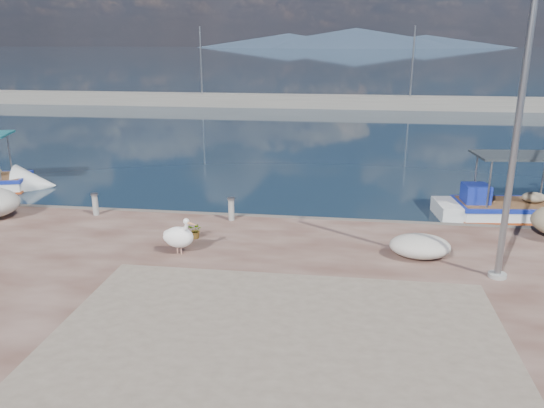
{
  "coord_description": "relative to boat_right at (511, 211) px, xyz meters",
  "views": [
    {
      "loc": [
        2.15,
        -11.6,
        6.06
      ],
      "look_at": [
        0.0,
        3.8,
        1.3
      ],
      "focal_mm": 35.0,
      "sensor_mm": 36.0,
      "label": 1
    }
  ],
  "objects": [
    {
      "name": "potted_plant",
      "position": [
        -10.3,
        -4.96,
        0.54
      ],
      "size": [
        0.52,
        0.48,
        0.5
      ],
      "primitive_type": "imported",
      "rotation": [
        0.0,
        0.0,
        -0.23
      ],
      "color": "#33722D",
      "rests_on": "quay"
    },
    {
      "name": "breakwater",
      "position": [
        -8.19,
        32.39,
        0.39
      ],
      "size": [
        120.0,
        2.2,
        7.5
      ],
      "color": "gray",
      "rests_on": "ground"
    },
    {
      "name": "lamp_post",
      "position": [
        -2.18,
        -6.54,
        3.59
      ],
      "size": [
        0.44,
        0.96,
        7.0
      ],
      "color": "gray",
      "rests_on": "quay"
    },
    {
      "name": "bollard_near",
      "position": [
        -9.61,
        -3.18,
        0.7
      ],
      "size": [
        0.25,
        0.25,
        0.76
      ],
      "color": "gray",
      "rests_on": "quay"
    },
    {
      "name": "mountains",
      "position": [
        -3.8,
        642.39,
        9.3
      ],
      "size": [
        370.0,
        280.0,
        22.0
      ],
      "color": "#28384C",
      "rests_on": "ground"
    },
    {
      "name": "net_pile_d",
      "position": [
        -3.93,
        -5.5,
        0.59
      ],
      "size": [
        1.62,
        1.22,
        0.61
      ],
      "primitive_type": "ellipsoid",
      "color": "silver",
      "rests_on": "quay"
    },
    {
      "name": "ground",
      "position": [
        -8.19,
        -7.61,
        -0.21
      ],
      "size": [
        1400.0,
        1400.0,
        0.0
      ],
      "primitive_type": "plane",
      "color": "#162635",
      "rests_on": "ground"
    },
    {
      "name": "quay_patch",
      "position": [
        -7.19,
        -10.61,
        0.29
      ],
      "size": [
        9.0,
        7.0,
        0.01
      ],
      "primitive_type": "cube",
      "color": "gray",
      "rests_on": "quay"
    },
    {
      "name": "boat_right",
      "position": [
        0.0,
        0.0,
        0.0
      ],
      "size": [
        5.76,
        2.43,
        2.69
      ],
      "rotation": [
        0.0,
        0.0,
        0.11
      ],
      "color": "white",
      "rests_on": "ground"
    },
    {
      "name": "pelican",
      "position": [
        -10.41,
        -6.2,
        0.8
      ],
      "size": [
        1.12,
        0.78,
        1.07
      ],
      "rotation": [
        0.0,
        0.0,
        -0.39
      ],
      "color": "tan",
      "rests_on": "quay"
    },
    {
      "name": "bollard_far",
      "position": [
        -14.23,
        -3.28,
        0.7
      ],
      "size": [
        0.25,
        0.25,
        0.75
      ],
      "color": "gray",
      "rests_on": "quay"
    }
  ]
}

